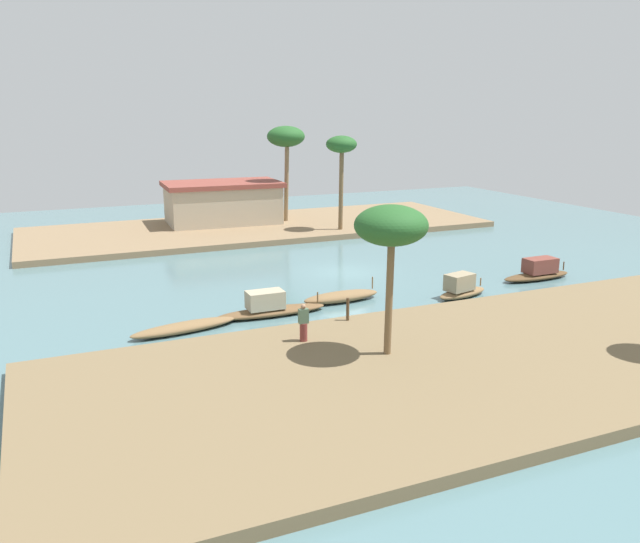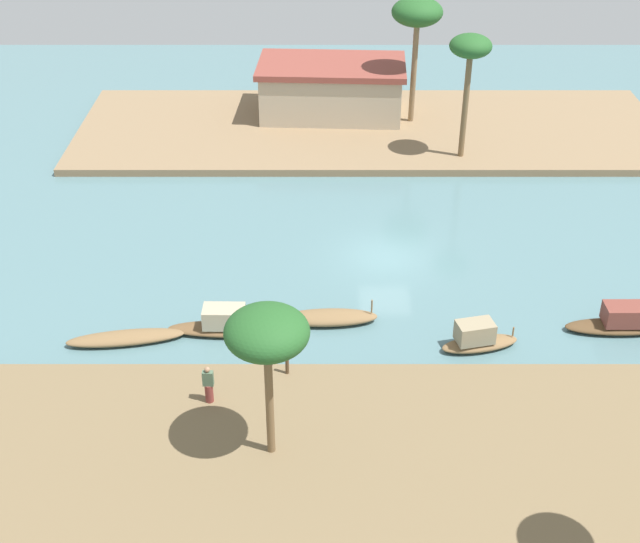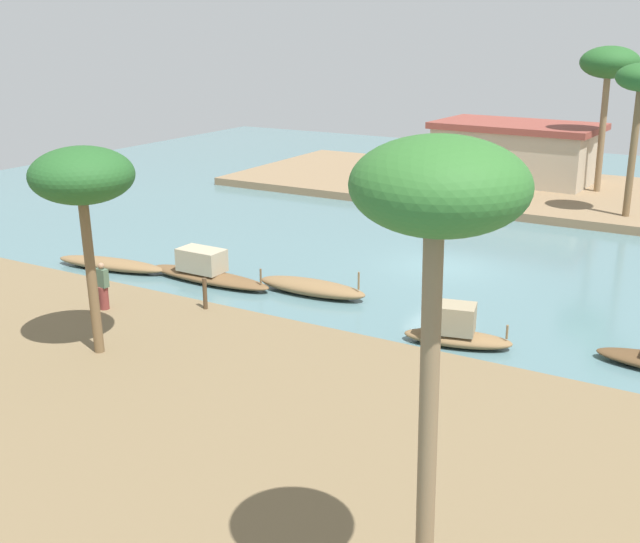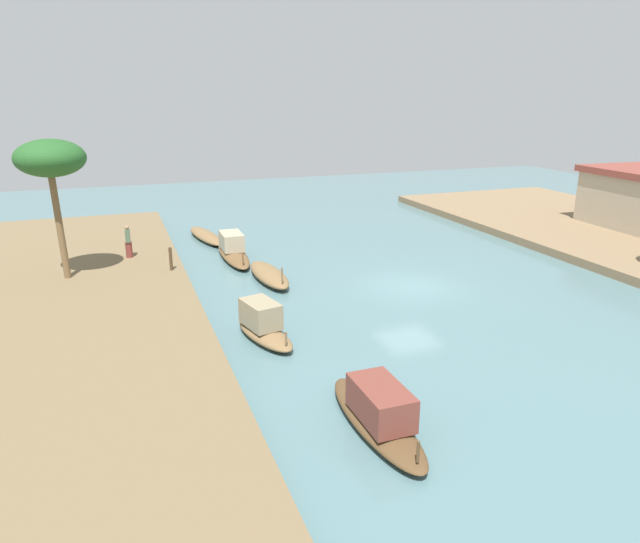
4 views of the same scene
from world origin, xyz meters
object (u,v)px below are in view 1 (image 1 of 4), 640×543
sampan_with_tall_canopy (461,288)px  palm_tree_right_short (286,139)px  sampan_downstream_large (184,327)px  mooring_post (348,309)px  palm_tree_right_tall (341,148)px  riverside_building (223,202)px  person_on_near_bank (303,324)px  palm_tree_left_near (391,227)px  sampan_upstream_small (341,297)px  sampan_open_hull (538,272)px  sampan_foreground (269,307)px

sampan_with_tall_canopy → palm_tree_right_short: palm_tree_right_short is taller
sampan_downstream_large → sampan_with_tall_canopy: bearing=-10.5°
mooring_post → palm_tree_right_tall: palm_tree_right_tall is taller
mooring_post → riverside_building: bearing=85.8°
palm_tree_right_tall → riverside_building: 10.98m
sampan_downstream_large → riverside_building: 25.94m
person_on_near_bank → palm_tree_right_tall: (12.20, 21.86, 5.46)m
mooring_post → palm_tree_left_near: size_ratio=0.18×
sampan_upstream_small → palm_tree_right_tall: palm_tree_right_tall is taller
sampan_with_tall_canopy → palm_tree_right_short: bearing=78.4°
sampan_upstream_small → palm_tree_left_near: palm_tree_left_near is taller
palm_tree_right_short → riverside_building: 7.25m
palm_tree_right_tall → riverside_building: bearing=137.9°
mooring_post → palm_tree_right_short: 27.14m
sampan_open_hull → mooring_post: size_ratio=4.43×
person_on_near_bank → riverside_building: bearing=-96.6°
sampan_upstream_small → palm_tree_right_short: 23.21m
mooring_post → palm_tree_left_near: (-0.41, -4.27, 4.38)m
sampan_foreground → person_on_near_bank: (-0.28, -4.87, 0.71)m
sampan_with_tall_canopy → person_on_near_bank: bearing=-173.1°
sampan_downstream_large → palm_tree_right_short: bearing=50.3°
palm_tree_right_tall → palm_tree_left_near: bearing=-111.8°
person_on_near_bank → mooring_post: size_ratio=1.51×
sampan_downstream_large → sampan_foreground: size_ratio=0.91×
sampan_with_tall_canopy → sampan_downstream_large: (-14.31, 0.42, -0.28)m
sampan_open_hull → sampan_upstream_small: bearing=176.9°
sampan_with_tall_canopy → riverside_building: (-5.63, 24.79, 1.61)m
palm_tree_right_tall → sampan_upstream_small: bearing=-115.7°
palm_tree_right_tall → sampan_with_tall_canopy: bearing=-95.7°
sampan_open_hull → palm_tree_left_near: palm_tree_left_near is taller
sampan_open_hull → palm_tree_left_near: size_ratio=0.79×
sampan_foreground → palm_tree_left_near: palm_tree_left_near is taller
sampan_downstream_large → sampan_foreground: (4.20, 0.66, 0.21)m
mooring_post → palm_tree_right_short: bearing=74.7°
person_on_near_bank → palm_tree_left_near: palm_tree_left_near is taller
sampan_with_tall_canopy → mooring_post: (-7.61, -2.15, 0.44)m
sampan_upstream_small → riverside_building: bearing=86.7°
sampan_upstream_small → palm_tree_right_tall: size_ratio=0.59×
sampan_upstream_small → sampan_with_tall_canopy: (6.00, -1.82, 0.23)m
sampan_downstream_large → sampan_foreground: bearing=0.2°
sampan_with_tall_canopy → riverside_building: size_ratio=0.35×
sampan_downstream_large → person_on_near_bank: size_ratio=3.17×
mooring_post → person_on_near_bank: bearing=-149.6°
sampan_with_tall_canopy → riverside_building: riverside_building is taller
mooring_post → palm_tree_right_tall: bearing=65.0°
palm_tree_left_near → sampan_downstream_large: bearing=132.6°
palm_tree_left_near → palm_tree_right_short: 30.71m
sampan_with_tall_canopy → palm_tree_left_near: size_ratio=0.59×
riverside_building → mooring_post: bearing=-91.2°
person_on_near_bank → palm_tree_right_tall: palm_tree_right_tall is taller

